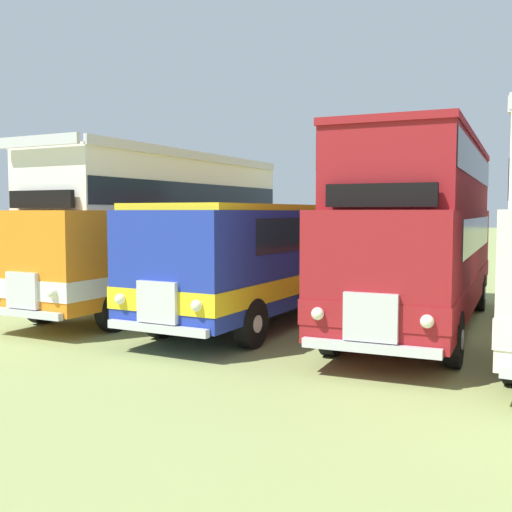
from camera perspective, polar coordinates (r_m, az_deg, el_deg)
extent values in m
plane|color=#8C9956|center=(14.68, 22.04, -7.19)|extent=(200.00, 200.00, 0.00)
cube|color=orange|center=(18.06, -8.72, 0.59)|extent=(2.56, 10.36, 2.30)
cube|color=white|center=(18.10, -8.70, -1.31)|extent=(2.60, 10.40, 0.44)
cube|color=#19232D|center=(18.35, -8.01, 2.53)|extent=(2.58, 7.96, 0.76)
cube|color=#19232D|center=(14.21, -20.94, 2.02)|extent=(2.20, 0.11, 0.90)
cube|color=silver|center=(14.23, -21.14, -3.03)|extent=(0.90, 0.13, 0.80)
cube|color=silver|center=(14.28, -21.17, -5.04)|extent=(2.30, 0.15, 0.16)
sphere|color=#EAEACC|center=(13.57, -18.64, -3.31)|extent=(0.22, 0.22, 0.22)
cube|color=white|center=(18.24, -8.33, 6.60)|extent=(2.46, 9.46, 1.50)
cube|color=silver|center=(14.58, -19.85, 10.17)|extent=(2.40, 0.11, 0.24)
cube|color=silver|center=(21.86, -1.84, 8.34)|extent=(2.40, 0.11, 0.24)
cube|color=silver|center=(17.63, -5.13, 9.32)|extent=(0.16, 9.45, 0.24)
cube|color=silver|center=(19.01, -11.33, 8.88)|extent=(0.16, 9.45, 0.24)
cube|color=#19232D|center=(18.23, -8.32, 5.66)|extent=(2.50, 9.36, 0.64)
cube|color=black|center=(14.54, -19.57, 5.06)|extent=(1.90, 0.13, 0.40)
cylinder|color=black|center=(14.68, -13.23, -4.93)|extent=(0.29, 1.04, 1.04)
cylinder|color=silver|center=(14.59, -12.78, -4.98)|extent=(0.02, 0.36, 0.36)
cylinder|color=black|center=(16.25, -19.44, -4.18)|extent=(0.29, 1.04, 1.04)
cylinder|color=silver|center=(16.36, -19.80, -4.14)|extent=(0.02, 0.36, 0.36)
cylinder|color=black|center=(20.42, -0.49, -2.27)|extent=(0.29, 1.04, 1.04)
cylinder|color=silver|center=(20.35, -0.11, -2.30)|extent=(0.02, 0.36, 0.36)
cylinder|color=black|center=(21.58, -5.91, -1.95)|extent=(0.29, 1.04, 1.04)
cylinder|color=silver|center=(21.66, -6.24, -1.93)|extent=(0.02, 0.36, 0.36)
cube|color=#1E339E|center=(16.07, 1.93, 0.19)|extent=(2.68, 10.33, 2.30)
cube|color=yellow|center=(16.12, 1.93, -1.93)|extent=(2.72, 10.37, 0.44)
cube|color=#19232D|center=(16.40, 2.55, 2.37)|extent=(2.67, 7.93, 0.76)
cube|color=#19232D|center=(11.67, -9.03, 1.83)|extent=(2.20, 0.14, 0.90)
cube|color=silver|center=(11.70, -9.28, -4.31)|extent=(0.90, 0.14, 0.80)
cube|color=silver|center=(11.76, -9.34, -6.74)|extent=(2.30, 0.18, 0.16)
sphere|color=#EAEACC|center=(11.18, -5.62, -4.68)|extent=(0.22, 0.22, 0.22)
sphere|color=#EAEACC|center=(12.26, -12.67, -3.98)|extent=(0.22, 0.22, 0.22)
cube|color=yellow|center=(16.03, 1.94, 4.55)|extent=(2.63, 9.93, 0.14)
cylinder|color=black|center=(12.56, -0.44, -6.36)|extent=(0.30, 1.04, 1.04)
cylinder|color=silver|center=(12.49, 0.17, -6.42)|extent=(0.03, 0.36, 0.36)
cylinder|color=black|center=(13.78, -8.93, -5.47)|extent=(0.30, 1.04, 1.04)
cylinder|color=silver|center=(13.87, -9.43, -5.41)|extent=(0.03, 0.36, 0.36)
cylinder|color=black|center=(18.84, 9.54, -2.88)|extent=(0.30, 1.04, 1.04)
cylinder|color=silver|center=(18.80, 9.98, -2.90)|extent=(0.03, 0.36, 0.36)
cylinder|color=black|center=(19.68, 3.17, -2.53)|extent=(0.30, 1.04, 1.04)
cylinder|color=silver|center=(19.74, 2.77, -2.50)|extent=(0.03, 0.36, 0.36)
cube|color=maroon|center=(15.09, 15.26, -0.21)|extent=(3.03, 10.40, 2.30)
cube|color=maroon|center=(15.15, 15.21, -2.48)|extent=(3.07, 10.44, 0.44)
cube|color=#19232D|center=(15.45, 15.52, 2.11)|extent=(2.93, 8.00, 0.76)
cube|color=#19232D|center=(10.06, 10.96, 1.44)|extent=(2.20, 0.21, 0.90)
cube|color=silver|center=(10.09, 10.72, -5.69)|extent=(0.90, 0.17, 0.80)
cube|color=silver|center=(10.16, 10.65, -8.50)|extent=(2.30, 0.26, 0.16)
sphere|color=#EAEACC|center=(9.92, 15.80, -5.95)|extent=(0.22, 0.22, 0.22)
sphere|color=#EAEACC|center=(10.32, 5.82, -5.42)|extent=(0.22, 0.22, 0.22)
cube|color=maroon|center=(15.31, 15.54, 6.96)|extent=(2.88, 9.49, 1.50)
cube|color=maroon|center=(15.38, 15.60, 10.01)|extent=(2.94, 9.60, 0.14)
cube|color=#19232D|center=(15.33, 15.56, 8.08)|extent=(2.91, 9.40, 0.68)
cube|color=black|center=(10.53, 11.62, 5.63)|extent=(1.90, 0.22, 0.40)
cylinder|color=black|center=(11.62, 18.14, -7.43)|extent=(0.33, 1.05, 1.04)
cylinder|color=silver|center=(11.61, 18.89, -7.46)|extent=(0.04, 0.36, 0.36)
cylinder|color=black|center=(12.06, 7.13, -6.84)|extent=(0.33, 1.05, 1.04)
cylinder|color=silver|center=(12.10, 6.44, -6.79)|extent=(0.04, 0.36, 0.36)
cylinder|color=black|center=(18.40, 20.31, -3.25)|extent=(0.33, 1.05, 1.04)
cylinder|color=silver|center=(18.39, 20.77, -3.27)|extent=(0.04, 0.36, 0.36)
cylinder|color=black|center=(18.68, 13.24, -2.99)|extent=(0.33, 1.05, 1.04)
cylinder|color=silver|center=(18.70, 12.79, -2.97)|extent=(0.04, 0.36, 0.36)
cylinder|color=silver|center=(10.88, 22.37, -8.33)|extent=(0.04, 0.36, 0.36)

